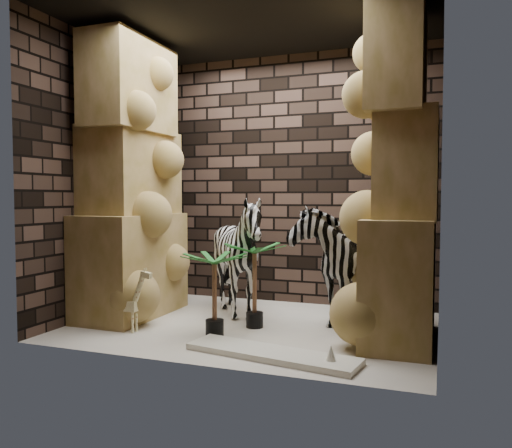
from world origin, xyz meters
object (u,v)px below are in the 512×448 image
at_px(palm_back, 215,294).
at_px(surfboard, 272,354).
at_px(palm_front, 255,285).
at_px(giraffe_toy, 127,298).
at_px(zebra_left, 239,263).
at_px(zebra_right, 335,252).

xyz_separation_m(palm_back, surfboard, (0.69, -0.41, -0.37)).
xyz_separation_m(palm_front, surfboard, (0.45, -0.82, -0.40)).
distance_m(giraffe_toy, surfboard, 1.59).
relative_size(zebra_left, palm_front, 1.51).
bearing_deg(palm_front, palm_back, -120.32).
relative_size(zebra_right, surfboard, 0.99).
relative_size(giraffe_toy, palm_front, 0.75).
relative_size(giraffe_toy, surfboard, 0.44).
bearing_deg(zebra_right, palm_back, -133.16).
distance_m(zebra_right, giraffe_toy, 2.14).
bearing_deg(palm_back, zebra_right, 46.43).
relative_size(palm_front, palm_back, 1.08).
bearing_deg(palm_back, surfboard, -30.58).
relative_size(zebra_left, giraffe_toy, 2.01).
bearing_deg(zebra_left, zebra_right, 17.94).
height_order(palm_back, surfboard, palm_back).
distance_m(zebra_left, palm_back, 0.78).
bearing_deg(zebra_left, surfboard, -51.35).
distance_m(giraffe_toy, palm_back, 0.87).
xyz_separation_m(zebra_left, surfboard, (0.76, -1.17, -0.56)).
xyz_separation_m(zebra_right, giraffe_toy, (-1.78, -1.12, -0.40)).
height_order(zebra_left, palm_front, zebra_left).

